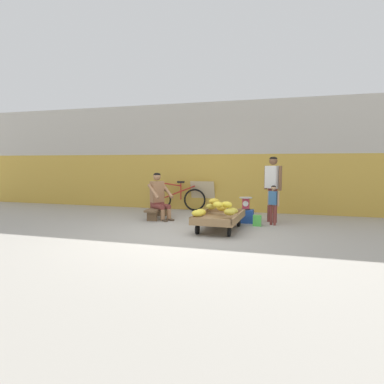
{
  "coord_description": "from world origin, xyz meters",
  "views": [
    {
      "loc": [
        1.89,
        -5.91,
        1.41
      ],
      "look_at": [
        -0.08,
        0.92,
        0.75
      ],
      "focal_mm": 30.4,
      "sensor_mm": 36.0,
      "label": 1
    }
  ],
  "objects_px": {
    "plastic_crate": "(246,216)",
    "bicycle_near_left": "(177,198)",
    "vendor_seated": "(159,196)",
    "sign_board": "(203,196)",
    "shopping_bag": "(257,221)",
    "low_bench": "(157,210)",
    "customer_adult": "(273,182)",
    "customer_child": "(273,201)",
    "weighing_scale": "(246,203)",
    "banana_cart": "(219,219)"
  },
  "relations": [
    {
      "from": "vendor_seated",
      "to": "plastic_crate",
      "type": "height_order",
      "value": "vendor_seated"
    },
    {
      "from": "low_bench",
      "to": "plastic_crate",
      "type": "relative_size",
      "value": 3.1
    },
    {
      "from": "low_bench",
      "to": "shopping_bag",
      "type": "height_order",
      "value": "low_bench"
    },
    {
      "from": "customer_child",
      "to": "shopping_bag",
      "type": "xyz_separation_m",
      "value": [
        -0.33,
        -0.2,
        -0.43
      ]
    },
    {
      "from": "bicycle_near_left",
      "to": "customer_child",
      "type": "relative_size",
      "value": 1.86
    },
    {
      "from": "low_bench",
      "to": "customer_adult",
      "type": "xyz_separation_m",
      "value": [
        2.79,
        0.26,
        0.75
      ]
    },
    {
      "from": "banana_cart",
      "to": "sign_board",
      "type": "xyz_separation_m",
      "value": [
        -1.01,
        2.6,
        0.19
      ]
    },
    {
      "from": "weighing_scale",
      "to": "plastic_crate",
      "type": "bearing_deg",
      "value": 90.0
    },
    {
      "from": "customer_child",
      "to": "banana_cart",
      "type": "bearing_deg",
      "value": -140.69
    },
    {
      "from": "banana_cart",
      "to": "weighing_scale",
      "type": "bearing_deg",
      "value": 66.94
    },
    {
      "from": "low_bench",
      "to": "sign_board",
      "type": "bearing_deg",
      "value": 64.72
    },
    {
      "from": "vendor_seated",
      "to": "shopping_bag",
      "type": "distance_m",
      "value": 2.48
    },
    {
      "from": "vendor_seated",
      "to": "shopping_bag",
      "type": "xyz_separation_m",
      "value": [
        2.42,
        -0.26,
        -0.45
      ]
    },
    {
      "from": "customer_adult",
      "to": "plastic_crate",
      "type": "bearing_deg",
      "value": -158.9
    },
    {
      "from": "bicycle_near_left",
      "to": "sign_board",
      "type": "xyz_separation_m",
      "value": [
        0.72,
        0.21,
        0.07
      ]
    },
    {
      "from": "plastic_crate",
      "to": "shopping_bag",
      "type": "distance_m",
      "value": 0.45
    },
    {
      "from": "low_bench",
      "to": "vendor_seated",
      "type": "relative_size",
      "value": 0.98
    },
    {
      "from": "weighing_scale",
      "to": "shopping_bag",
      "type": "xyz_separation_m",
      "value": [
        0.29,
        -0.34,
        -0.33
      ]
    },
    {
      "from": "low_bench",
      "to": "customer_adult",
      "type": "relative_size",
      "value": 0.73
    },
    {
      "from": "low_bench",
      "to": "customer_adult",
      "type": "distance_m",
      "value": 2.9
    },
    {
      "from": "bicycle_near_left",
      "to": "shopping_bag",
      "type": "height_order",
      "value": "bicycle_near_left"
    },
    {
      "from": "low_bench",
      "to": "weighing_scale",
      "type": "bearing_deg",
      "value": 0.73
    },
    {
      "from": "weighing_scale",
      "to": "customer_adult",
      "type": "relative_size",
      "value": 0.2
    },
    {
      "from": "customer_adult",
      "to": "shopping_bag",
      "type": "height_order",
      "value": "customer_adult"
    },
    {
      "from": "plastic_crate",
      "to": "customer_adult",
      "type": "height_order",
      "value": "customer_adult"
    },
    {
      "from": "banana_cart",
      "to": "customer_child",
      "type": "height_order",
      "value": "customer_child"
    },
    {
      "from": "plastic_crate",
      "to": "weighing_scale",
      "type": "relative_size",
      "value": 1.2
    },
    {
      "from": "plastic_crate",
      "to": "bicycle_near_left",
      "type": "xyz_separation_m",
      "value": [
        -2.15,
        1.4,
        0.2
      ]
    },
    {
      "from": "weighing_scale",
      "to": "customer_child",
      "type": "bearing_deg",
      "value": -12.66
    },
    {
      "from": "sign_board",
      "to": "bicycle_near_left",
      "type": "bearing_deg",
      "value": -164.06
    },
    {
      "from": "banana_cart",
      "to": "vendor_seated",
      "type": "height_order",
      "value": "vendor_seated"
    },
    {
      "from": "plastic_crate",
      "to": "customer_child",
      "type": "height_order",
      "value": "customer_child"
    },
    {
      "from": "banana_cart",
      "to": "plastic_crate",
      "type": "distance_m",
      "value": 1.09
    },
    {
      "from": "plastic_crate",
      "to": "shopping_bag",
      "type": "bearing_deg",
      "value": -49.01
    },
    {
      "from": "plastic_crate",
      "to": "customer_child",
      "type": "distance_m",
      "value": 0.75
    },
    {
      "from": "vendor_seated",
      "to": "sign_board",
      "type": "xyz_separation_m",
      "value": [
        0.7,
        1.68,
        -0.14
      ]
    },
    {
      "from": "bicycle_near_left",
      "to": "shopping_bag",
      "type": "relative_size",
      "value": 6.91
    },
    {
      "from": "low_bench",
      "to": "vendor_seated",
      "type": "xyz_separation_m",
      "value": [
        0.07,
        -0.05,
        0.37
      ]
    },
    {
      "from": "banana_cart",
      "to": "plastic_crate",
      "type": "relative_size",
      "value": 4.09
    },
    {
      "from": "bicycle_near_left",
      "to": "plastic_crate",
      "type": "bearing_deg",
      "value": -33.0
    },
    {
      "from": "plastic_crate",
      "to": "vendor_seated",
      "type": "bearing_deg",
      "value": -177.8
    },
    {
      "from": "plastic_crate",
      "to": "customer_child",
      "type": "xyz_separation_m",
      "value": [
        0.62,
        -0.14,
        0.4
      ]
    },
    {
      "from": "vendor_seated",
      "to": "sign_board",
      "type": "bearing_deg",
      "value": 67.42
    },
    {
      "from": "low_bench",
      "to": "sign_board",
      "type": "distance_m",
      "value": 1.82
    },
    {
      "from": "banana_cart",
      "to": "bicycle_near_left",
      "type": "relative_size",
      "value": 0.89
    },
    {
      "from": "banana_cart",
      "to": "vendor_seated",
      "type": "relative_size",
      "value": 1.29
    },
    {
      "from": "sign_board",
      "to": "weighing_scale",
      "type": "bearing_deg",
      "value": -48.25
    },
    {
      "from": "banana_cart",
      "to": "bicycle_near_left",
      "type": "bearing_deg",
      "value": 125.76
    },
    {
      "from": "bicycle_near_left",
      "to": "sign_board",
      "type": "relative_size",
      "value": 1.92
    },
    {
      "from": "vendor_seated",
      "to": "bicycle_near_left",
      "type": "bearing_deg",
      "value": 90.75
    }
  ]
}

